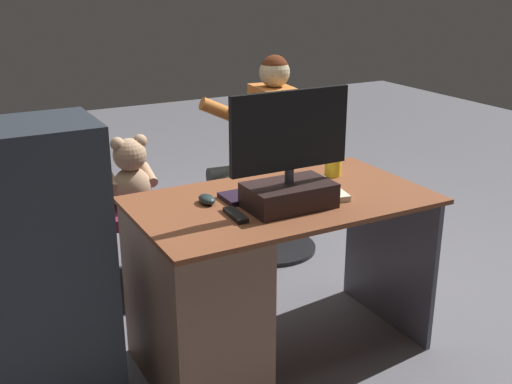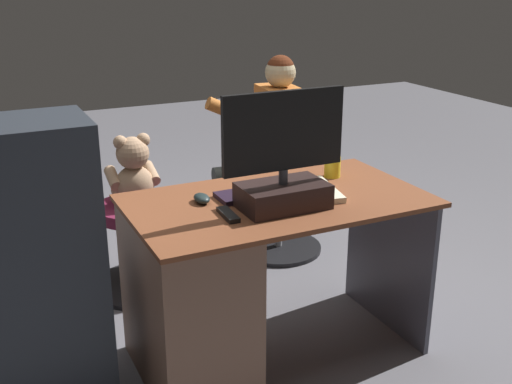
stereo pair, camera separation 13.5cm
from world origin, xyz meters
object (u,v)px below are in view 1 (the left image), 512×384
(desk, at_px, (213,290))
(cup, at_px, (333,166))
(monitor, at_px, (289,171))
(teddy_bear, at_px, (130,175))
(visitor_chair, at_px, (273,208))
(tv_remote, at_px, (236,215))
(keyboard, at_px, (270,192))
(office_chair_teddy, at_px, (136,244))
(computer_mouse, at_px, (207,199))
(person, at_px, (261,143))

(desk, relative_size, cup, 13.07)
(monitor, xyz_separation_m, teddy_bear, (0.34, -0.96, -0.23))
(visitor_chair, bearing_deg, teddy_bear, 5.93)
(teddy_bear, relative_size, visitor_chair, 0.72)
(tv_remote, bearing_deg, teddy_bear, -80.48)
(desk, distance_m, monitor, 0.58)
(keyboard, distance_m, tv_remote, 0.30)
(monitor, bearing_deg, teddy_bear, -70.38)
(cup, relative_size, tv_remote, 0.62)
(cup, distance_m, visitor_chair, 0.96)
(keyboard, xyz_separation_m, teddy_bear, (0.35, -0.79, -0.10))
(tv_remote, height_order, office_chair_teddy, tv_remote)
(desk, bearing_deg, visitor_chair, -131.00)
(tv_remote, distance_m, teddy_bear, 0.97)
(office_chair_teddy, bearing_deg, tv_remote, 96.55)
(cup, relative_size, office_chair_teddy, 0.18)
(tv_remote, bearing_deg, monitor, -176.97)
(cup, distance_m, tv_remote, 0.66)
(computer_mouse, xyz_separation_m, tv_remote, (-0.03, 0.19, -0.01))
(desk, height_order, monitor, monitor)
(monitor, bearing_deg, desk, -18.67)
(keyboard, bearing_deg, computer_mouse, -4.25)
(computer_mouse, bearing_deg, tv_remote, 100.19)
(visitor_chair, bearing_deg, office_chair_teddy, 6.72)
(computer_mouse, height_order, visitor_chair, computer_mouse)
(monitor, relative_size, visitor_chair, 0.97)
(desk, height_order, teddy_bear, teddy_bear)
(keyboard, distance_m, cup, 0.38)
(cup, distance_m, person, 0.80)
(keyboard, relative_size, teddy_bear, 1.13)
(desk, relative_size, visitor_chair, 2.35)
(teddy_bear, bearing_deg, office_chair_teddy, 90.00)
(tv_remote, bearing_deg, keyboard, -142.33)
(tv_remote, bearing_deg, computer_mouse, -76.75)
(computer_mouse, relative_size, teddy_bear, 0.26)
(desk, xyz_separation_m, visitor_chair, (-0.83, -0.95, -0.12))
(cup, relative_size, person, 0.08)
(desk, relative_size, office_chair_teddy, 2.31)
(monitor, bearing_deg, office_chair_teddy, -70.14)
(desk, distance_m, visitor_chair, 1.27)
(desk, relative_size, keyboard, 2.90)
(office_chair_teddy, xyz_separation_m, person, (-0.80, -0.09, 0.42))
(office_chair_teddy, bearing_deg, monitor, 109.86)
(monitor, relative_size, person, 0.43)
(desk, distance_m, tv_remote, 0.37)
(cup, bearing_deg, monitor, 32.75)
(monitor, distance_m, cup, 0.47)
(cup, distance_m, teddy_bear, 1.03)
(desk, distance_m, teddy_bear, 0.90)
(desk, xyz_separation_m, tv_remote, (-0.06, 0.10, 0.35))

